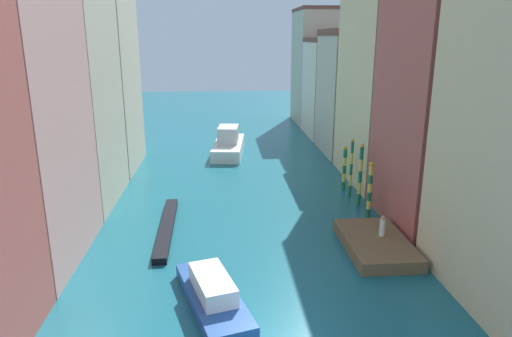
{
  "coord_description": "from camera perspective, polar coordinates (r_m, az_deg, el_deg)",
  "views": [
    {
      "loc": [
        -1.71,
        -17.02,
        13.17
      ],
      "look_at": [
        1.52,
        23.8,
        1.5
      ],
      "focal_mm": 32.38,
      "sensor_mm": 36.0,
      "label": 1
    }
  ],
  "objects": [
    {
      "name": "motorboat_0",
      "position": [
        24.35,
        -5.36,
        -15.19
      ],
      "size": [
        4.24,
        7.59,
        1.65
      ],
      "color": "#234C93",
      "rests_on": "ground"
    },
    {
      "name": "mooring_pole_2",
      "position": [
        39.8,
        11.67,
        0.12
      ],
      "size": [
        0.28,
        0.28,
        5.05
      ],
      "color": "#197247",
      "rests_on": "ground"
    },
    {
      "name": "vaporetto_white",
      "position": [
        54.2,
        -3.42,
        3.02
      ],
      "size": [
        4.18,
        10.09,
        3.22
      ],
      "color": "white",
      "rests_on": "ground"
    },
    {
      "name": "building_right_3",
      "position": [
        55.27,
        12.06,
        9.21
      ],
      "size": [
        7.2,
        9.88,
        14.09
      ],
      "color": "#BCB299",
      "rests_on": "ground"
    },
    {
      "name": "mooring_pole_3",
      "position": [
        41.76,
        10.88,
        0.17
      ],
      "size": [
        0.38,
        0.38,
        4.0
      ],
      "color": "#197247",
      "rests_on": "ground"
    },
    {
      "name": "building_left_1",
      "position": [
        29.84,
        -28.93,
        8.21
      ],
      "size": [
        7.2,
        10.36,
        20.35
      ],
      "color": "tan",
      "rests_on": "ground"
    },
    {
      "name": "building_right_2",
      "position": [
        44.58,
        16.28,
        10.8
      ],
      "size": [
        7.2,
        11.45,
        19.36
      ],
      "color": "beige",
      "rests_on": "ground"
    },
    {
      "name": "person_on_dock",
      "position": [
        31.04,
        15.34,
        -6.94
      ],
      "size": [
        0.36,
        0.36,
        1.39
      ],
      "color": "white",
      "rests_on": "waterfront_dock"
    },
    {
      "name": "building_left_2",
      "position": [
        39.38,
        -23.08,
        11.91
      ],
      "size": [
        7.2,
        10.25,
        22.51
      ],
      "color": "#BCB299",
      "rests_on": "ground"
    },
    {
      "name": "building_right_4",
      "position": [
        64.88,
        9.56,
        9.87
      ],
      "size": [
        7.2,
        9.58,
        13.15
      ],
      "color": "beige",
      "rests_on": "ground"
    },
    {
      "name": "mooring_pole_0",
      "position": [
        35.51,
        13.88,
        -2.52
      ],
      "size": [
        0.36,
        0.36,
        4.35
      ],
      "color": "#197247",
      "rests_on": "ground"
    },
    {
      "name": "building_left_3",
      "position": [
        49.5,
        -19.2,
        11.82
      ],
      "size": [
        7.2,
        10.2,
        20.75
      ],
      "color": "#BCB299",
      "rests_on": "ground"
    },
    {
      "name": "building_right_1",
      "position": [
        34.91,
        22.27,
        7.34
      ],
      "size": [
        7.2,
        9.83,
        17.32
      ],
      "color": "#B25147",
      "rests_on": "ground"
    },
    {
      "name": "gondola_black",
      "position": [
        33.52,
        -10.98,
        -7.13
      ],
      "size": [
        1.13,
        10.6,
        0.45
      ],
      "color": "black",
      "rests_on": "ground"
    },
    {
      "name": "mooring_pole_1",
      "position": [
        37.85,
        12.76,
        -0.71
      ],
      "size": [
        0.33,
        0.33,
        5.1
      ],
      "color": "#197247",
      "rests_on": "ground"
    },
    {
      "name": "building_right_5",
      "position": [
        74.57,
        7.74,
        12.37
      ],
      "size": [
        7.2,
        10.89,
        17.49
      ],
      "color": "#BCB299",
      "rests_on": "ground"
    },
    {
      "name": "waterfront_dock",
      "position": [
        31.0,
        14.56,
        -8.99
      ],
      "size": [
        3.91,
        6.88,
        0.78
      ],
      "color": "brown",
      "rests_on": "ground"
    },
    {
      "name": "ground_plane",
      "position": [
        43.59,
        -2.07,
        -1.69
      ],
      "size": [
        154.0,
        154.0,
        0.0
      ],
      "primitive_type": "plane",
      "color": "#196070"
    }
  ]
}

